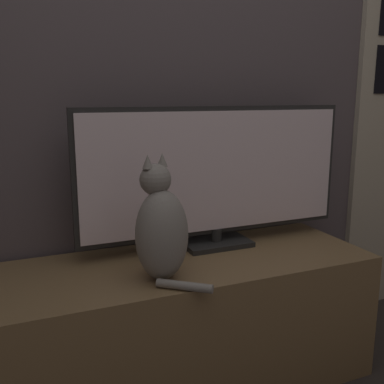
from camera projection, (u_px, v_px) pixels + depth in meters
The scene contains 4 objects.
wall_back at pixel (149, 43), 1.75m from camera, with size 4.80×0.05×2.60m.
tv_stand at pixel (178, 324), 1.70m from camera, with size 1.47×0.51×0.50m.
tv at pixel (217, 175), 1.77m from camera, with size 1.12×0.16×0.56m.
cat at pixel (161, 230), 1.47m from camera, with size 0.22×0.28×0.42m.
Camera 1 is at (-0.56, -0.53, 1.10)m, focal length 42.00 mm.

